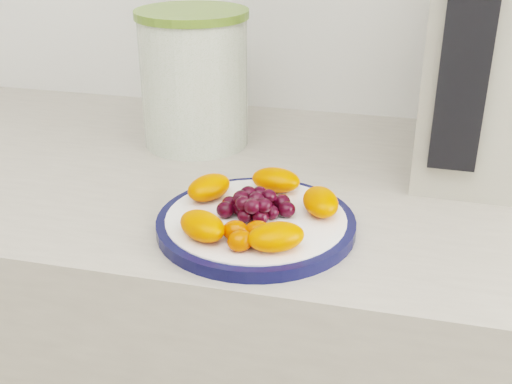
# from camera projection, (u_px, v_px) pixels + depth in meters

# --- Properties ---
(plate_rim) EXTENTS (0.24, 0.24, 0.01)m
(plate_rim) POSITION_uv_depth(u_px,v_px,m) (256.00, 224.00, 0.77)
(plate_rim) COLOR #0B0F36
(plate_rim) RESTS_ON counter
(plate_face) EXTENTS (0.22, 0.22, 0.02)m
(plate_face) POSITION_uv_depth(u_px,v_px,m) (256.00, 223.00, 0.77)
(plate_face) COLOR white
(plate_face) RESTS_ON counter
(canister) EXTENTS (0.19, 0.19, 0.20)m
(canister) POSITION_uv_depth(u_px,v_px,m) (194.00, 83.00, 1.00)
(canister) COLOR #3A5914
(canister) RESTS_ON counter
(canister_lid) EXTENTS (0.20, 0.20, 0.01)m
(canister_lid) POSITION_uv_depth(u_px,v_px,m) (192.00, 14.00, 0.95)
(canister_lid) COLOR #58732A
(canister_lid) RESTS_ON canister
(appliance_body) EXTENTS (0.20, 0.28, 0.34)m
(appliance_body) POSITION_uv_depth(u_px,v_px,m) (499.00, 51.00, 0.88)
(appliance_body) COLOR #A29D8D
(appliance_body) RESTS_ON counter
(appliance_panel) EXTENTS (0.06, 0.02, 0.25)m
(appliance_panel) POSITION_uv_depth(u_px,v_px,m) (464.00, 70.00, 0.77)
(appliance_panel) COLOR black
(appliance_panel) RESTS_ON appliance_body
(fruit_plate) EXTENTS (0.21, 0.20, 0.03)m
(fruit_plate) POSITION_uv_depth(u_px,v_px,m) (256.00, 207.00, 0.76)
(fruit_plate) COLOR #F24700
(fruit_plate) RESTS_ON plate_face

